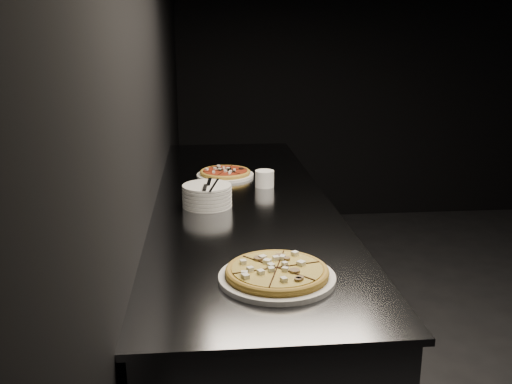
{
  "coord_description": "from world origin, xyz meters",
  "views": [
    {
      "loc": [
        -2.29,
        -2.37,
        1.61
      ],
      "look_at": [
        -2.08,
        -0.12,
        0.98
      ],
      "focal_mm": 40.0,
      "sensor_mm": 36.0,
      "label": 1
    }
  ],
  "objects": [
    {
      "name": "cutlery",
      "position": [
        -2.27,
        -0.12,
        1.01
      ],
      "size": [
        0.09,
        0.21,
        0.01
      ],
      "rotation": [
        0.0,
        0.0,
        -0.09
      ],
      "color": "silver",
      "rests_on": "plate_stack"
    },
    {
      "name": "pizza_mushroom",
      "position": [
        -2.09,
        -0.86,
        0.94
      ],
      "size": [
        0.36,
        0.36,
        0.04
      ],
      "rotation": [
        0.0,
        0.0,
        0.24
      ],
      "color": "silver",
      "rests_on": "counter"
    },
    {
      "name": "wall_back",
      "position": [
        0.0,
        2.5,
        1.4
      ],
      "size": [
        5.0,
        0.02,
        2.8
      ],
      "primitive_type": "cube",
      "color": "black",
      "rests_on": "floor"
    },
    {
      "name": "ramekin",
      "position": [
        -2.01,
        0.17,
        0.96
      ],
      "size": [
        0.09,
        0.09,
        0.08
      ],
      "color": "silver",
      "rests_on": "counter"
    },
    {
      "name": "counter",
      "position": [
        -2.13,
        0.0,
        0.46
      ],
      "size": [
        0.74,
        2.44,
        0.92
      ],
      "color": "slate",
      "rests_on": "floor"
    },
    {
      "name": "plate_stack",
      "position": [
        -2.28,
        -0.11,
        0.97
      ],
      "size": [
        0.2,
        0.2,
        0.09
      ],
      "color": "silver",
      "rests_on": "counter"
    },
    {
      "name": "pizza_tomato",
      "position": [
        -2.19,
        0.38,
        0.94
      ],
      "size": [
        0.29,
        0.29,
        0.03
      ],
      "rotation": [
        0.0,
        0.0,
        0.16
      ],
      "color": "silver",
      "rests_on": "counter"
    },
    {
      "name": "wall_left",
      "position": [
        -2.5,
        0.0,
        1.4
      ],
      "size": [
        0.02,
        5.0,
        2.8
      ],
      "primitive_type": "cube",
      "color": "black",
      "rests_on": "floor"
    }
  ]
}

